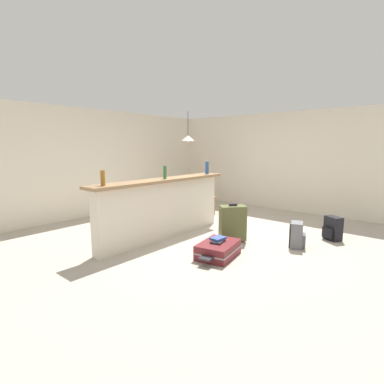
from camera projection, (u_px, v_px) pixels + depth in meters
name	position (u px, v px, depth m)	size (l,w,h in m)	color
ground_plane	(206.00, 235.00, 5.62)	(13.00, 13.00, 0.05)	#ADA393
wall_back	(110.00, 162.00, 7.38)	(6.60, 0.10, 2.50)	silver
wall_right	(268.00, 161.00, 7.90)	(0.10, 6.00, 2.50)	silver
partition_half_wall	(164.00, 210.00, 5.34)	(2.80, 0.20, 1.02)	silver
bar_countertop	(163.00, 180.00, 5.26)	(2.96, 0.40, 0.05)	#93704C
bottle_amber	(103.00, 178.00, 4.31)	(0.07, 0.07, 0.23)	#9E661E
bottle_green	(165.00, 172.00, 5.23)	(0.06, 0.06, 0.23)	#2D6B38
bottle_blue	(207.00, 168.00, 6.14)	(0.07, 0.07, 0.26)	#284C89
dining_table	(188.00, 186.00, 7.56)	(1.10, 0.80, 0.74)	brown
dining_chair_near_partition	(203.00, 193.00, 7.18)	(0.42, 0.42, 0.93)	#9E754C
pendant_lamp	(188.00, 138.00, 7.43)	(0.34, 0.34, 0.77)	black
suitcase_flat_maroon	(218.00, 249.00, 4.45)	(0.88, 0.62, 0.22)	maroon
suitcase_upright_olive	(233.00, 223.00, 5.13)	(0.49, 0.47, 0.67)	#51562D
backpack_black	(333.00, 229.00, 5.23)	(0.33, 0.33, 0.42)	black
backpack_grey	(297.00, 235.00, 4.84)	(0.33, 0.31, 0.42)	slate
book_stack	(218.00, 240.00, 4.46)	(0.29, 0.22, 0.06)	black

